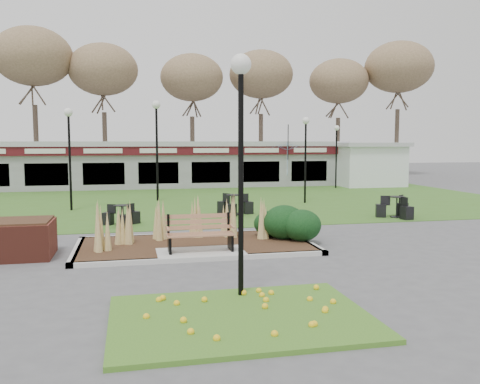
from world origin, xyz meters
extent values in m
plane|color=#515154|center=(0.00, 0.00, 0.00)|extent=(100.00, 100.00, 0.00)
cube|color=#3C6720|center=(0.00, 12.00, 0.01)|extent=(34.00, 16.00, 0.02)
cube|color=#3C7220|center=(0.00, -4.60, 0.04)|extent=(4.20, 3.00, 0.08)
cube|color=#362015|center=(0.00, 1.20, 0.06)|extent=(6.22, 3.22, 0.12)
cube|color=#B7B7B2|center=(0.00, -0.41, 0.06)|extent=(6.40, 0.18, 0.12)
cube|color=#B7B7B2|center=(0.00, 2.81, 0.06)|extent=(6.40, 0.18, 0.12)
cube|color=#B7B7B2|center=(-3.11, 1.20, 0.06)|extent=(0.18, 3.40, 0.12)
cube|color=#B7B7B2|center=(3.11, 1.20, 0.06)|extent=(0.18, 3.40, 0.12)
cube|color=#B7B7B2|center=(0.00, 0.15, 0.07)|extent=(2.20, 1.20, 0.13)
cone|color=tan|center=(-1.90, 1.60, 0.70)|extent=(0.36, 0.36, 1.15)
cone|color=tan|center=(-0.90, 2.00, 0.70)|extent=(0.36, 0.36, 1.15)
cone|color=tan|center=(0.20, 2.20, 0.70)|extent=(0.36, 0.36, 1.15)
cone|color=tan|center=(1.10, 2.00, 0.70)|extent=(0.36, 0.36, 1.15)
cone|color=tan|center=(1.90, 1.60, 0.70)|extent=(0.36, 0.36, 1.15)
cone|color=tan|center=(-2.40, 0.80, 0.70)|extent=(0.36, 0.36, 1.15)
ellipsoid|color=black|center=(2.60, 1.40, 0.59)|extent=(1.21, 1.10, 0.99)
ellipsoid|color=black|center=(3.00, 1.00, 0.54)|extent=(1.10, 1.00, 0.90)
ellipsoid|color=black|center=(2.90, 1.90, 0.53)|extent=(1.06, 0.96, 0.86)
ellipsoid|color=black|center=(2.30, 1.90, 0.48)|extent=(0.92, 0.84, 0.76)
cube|color=#956243|center=(0.00, 0.15, 0.56)|extent=(1.70, 0.57, 0.04)
cube|color=#956243|center=(0.00, 0.46, 0.84)|extent=(1.70, 0.13, 0.44)
cube|color=black|center=(-0.78, 0.15, 0.34)|extent=(0.06, 0.55, 0.42)
cube|color=black|center=(0.78, 0.15, 0.34)|extent=(0.06, 0.55, 0.42)
cube|color=black|center=(-0.78, 0.45, 0.81)|extent=(0.06, 0.06, 0.50)
cube|color=black|center=(0.78, 0.45, 0.81)|extent=(0.06, 0.06, 0.50)
cube|color=#956243|center=(-0.82, 0.13, 0.74)|extent=(0.05, 0.50, 0.04)
cube|color=#956243|center=(0.82, 0.13, 0.74)|extent=(0.05, 0.50, 0.04)
cube|color=maroon|center=(-4.40, 1.00, 0.45)|extent=(1.50, 1.50, 0.90)
cube|color=#362015|center=(-4.40, 1.00, 0.92)|extent=(1.40, 1.40, 0.06)
cube|color=gray|center=(0.00, 20.00, 1.30)|extent=(24.00, 3.00, 2.60)
cube|color=#4B1015|center=(0.00, 18.45, 2.35)|extent=(24.00, 0.18, 0.55)
cube|color=silver|center=(0.00, 20.00, 2.75)|extent=(24.60, 3.40, 0.30)
cube|color=silver|center=(0.00, 18.34, 2.35)|extent=(22.00, 0.02, 0.28)
cube|color=black|center=(0.00, 18.55, 1.00)|extent=(22.00, 0.10, 1.30)
cube|color=white|center=(13.50, 18.00, 1.30)|extent=(4.00, 3.00, 2.60)
cube|color=silver|center=(13.50, 18.00, 2.70)|extent=(4.40, 3.40, 0.25)
cylinder|color=#47382B|center=(-9.00, 28.00, 2.59)|extent=(0.36, 0.36, 5.17)
ellipsoid|color=brown|center=(-9.00, 28.00, 8.39)|extent=(5.24, 5.24, 3.93)
cylinder|color=#47382B|center=(-3.00, 28.00, 2.59)|extent=(0.36, 0.36, 5.17)
ellipsoid|color=brown|center=(-3.00, 28.00, 8.39)|extent=(5.24, 5.24, 3.93)
cylinder|color=#47382B|center=(3.00, 28.00, 2.59)|extent=(0.36, 0.36, 5.17)
ellipsoid|color=brown|center=(3.00, 28.00, 8.39)|extent=(5.24, 5.24, 3.93)
cylinder|color=#47382B|center=(9.00, 28.00, 2.59)|extent=(0.36, 0.36, 5.17)
ellipsoid|color=brown|center=(9.00, 28.00, 8.39)|extent=(5.24, 5.24, 3.93)
cylinder|color=#47382B|center=(15.00, 28.00, 2.59)|extent=(0.36, 0.36, 5.17)
ellipsoid|color=brown|center=(15.00, 28.00, 8.39)|extent=(5.24, 5.24, 3.93)
cylinder|color=#47382B|center=(21.00, 28.00, 2.59)|extent=(0.36, 0.36, 5.17)
ellipsoid|color=brown|center=(21.00, 28.00, 8.39)|extent=(5.24, 5.24, 3.93)
cylinder|color=black|center=(0.25, -3.50, 2.05)|extent=(0.10, 0.10, 4.10)
sphere|color=white|center=(0.25, -3.50, 4.26)|extent=(0.37, 0.37, 0.37)
cylinder|color=black|center=(-0.39, 12.54, 2.24)|extent=(0.11, 0.11, 4.48)
sphere|color=white|center=(-0.39, 12.54, 4.66)|extent=(0.40, 0.40, 0.40)
cylinder|color=black|center=(6.34, 10.13, 1.86)|extent=(0.09, 0.09, 3.71)
sphere|color=white|center=(6.34, 10.13, 3.86)|extent=(0.33, 0.33, 0.33)
cylinder|color=black|center=(10.81, 17.00, 1.79)|extent=(0.09, 0.09, 3.58)
sphere|color=white|center=(10.81, 17.00, 3.72)|extent=(0.32, 0.32, 0.32)
cylinder|color=black|center=(-4.14, 9.76, 1.97)|extent=(0.10, 0.10, 3.94)
sphere|color=white|center=(-4.14, 9.76, 4.10)|extent=(0.35, 0.35, 0.35)
cylinder|color=black|center=(-2.01, 5.35, 0.03)|extent=(0.41, 0.41, 0.03)
cylinder|color=black|center=(-2.01, 5.35, 0.37)|extent=(0.05, 0.05, 0.67)
cylinder|color=black|center=(-2.01, 5.35, 0.71)|extent=(0.56, 0.56, 0.02)
cube|color=black|center=(-1.60, 5.65, 0.23)|extent=(0.44, 0.44, 0.43)
cube|color=black|center=(-2.48, 5.55, 0.23)|extent=(0.42, 0.42, 0.43)
cube|color=black|center=(-1.96, 4.83, 0.23)|extent=(0.35, 0.35, 0.43)
cylinder|color=black|center=(2.31, 7.07, 0.04)|extent=(0.46, 0.46, 0.03)
cylinder|color=black|center=(2.31, 7.07, 0.41)|extent=(0.05, 0.05, 0.76)
cylinder|color=black|center=(2.31, 7.07, 0.80)|extent=(0.63, 0.63, 0.03)
cube|color=black|center=(2.88, 7.15, 0.26)|extent=(0.40, 0.40, 0.48)
cube|color=black|center=(1.95, 7.53, 0.26)|extent=(0.50, 0.50, 0.48)
cube|color=black|center=(2.09, 6.54, 0.26)|extent=(0.46, 0.46, 0.48)
cylinder|color=black|center=(8.19, 5.00, 0.04)|extent=(0.47, 0.47, 0.03)
cylinder|color=black|center=(8.19, 5.00, 0.41)|extent=(0.05, 0.05, 0.77)
cylinder|color=black|center=(8.19, 5.00, 0.81)|extent=(0.64, 0.64, 0.03)
cube|color=black|center=(8.65, 5.37, 0.26)|extent=(0.51, 0.51, 0.49)
cube|color=black|center=(7.65, 5.21, 0.26)|extent=(0.47, 0.47, 0.49)
cube|color=black|center=(8.29, 4.42, 0.26)|extent=(0.41, 0.41, 0.49)
cylinder|color=black|center=(8.00, 18.00, 1.10)|extent=(0.06, 0.06, 2.20)
imported|color=#3676BD|center=(8.00, 18.00, 1.81)|extent=(3.00, 3.02, 2.08)
camera|label=1|loc=(-1.72, -12.43, 2.90)|focal=38.00mm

